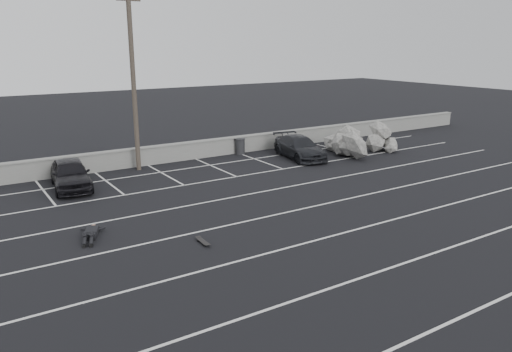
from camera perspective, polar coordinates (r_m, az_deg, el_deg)
ground at (r=18.62m, az=9.40°, el=-6.59°), size 120.00×120.00×0.00m
seawall at (r=29.86m, az=-8.80°, el=2.78°), size 50.00×0.45×1.06m
stall_lines at (r=21.82m, az=1.49°, el=-3.11°), size 36.00×20.05×0.01m
car_left at (r=25.44m, az=-20.44°, el=0.22°), size 2.19×4.35×1.42m
car_right at (r=30.31m, az=5.01°, el=3.29°), size 2.62×4.78×1.31m
utility_pole at (r=27.50m, az=-13.84°, el=10.46°), size 1.27×0.25×9.49m
trash_bin at (r=31.31m, az=-1.84°, el=3.44°), size 0.72×0.72×1.00m
riprap_pile at (r=31.96m, az=11.01°, el=3.49°), size 5.03×4.40×1.35m
person at (r=19.20m, az=-18.28°, el=-5.77°), size 2.54×2.96×0.46m
skateboard at (r=17.65m, az=-6.08°, el=-7.46°), size 0.24×0.76×0.09m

